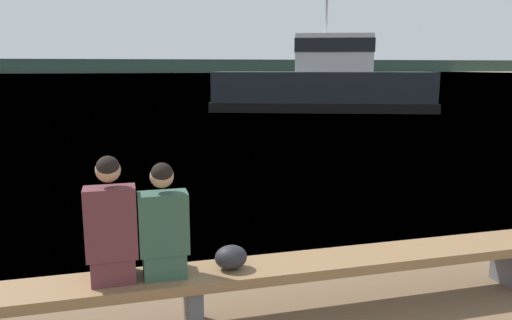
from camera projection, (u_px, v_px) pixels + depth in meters
name	position (u px, v px, depth m)	size (l,w,h in m)	color
water_surface	(126.00, 75.00, 119.42)	(240.00, 240.00, 0.00)	teal
far_shoreline	(124.00, 66.00, 163.70)	(600.00, 12.00, 4.26)	#2D3D2D
bench_main	(193.00, 282.00, 4.21)	(7.07, 0.49, 0.50)	brown
person_left	(111.00, 228.00, 3.94)	(0.39, 0.35, 1.04)	#56282D
person_right	(163.00, 228.00, 4.06)	(0.39, 0.35, 0.96)	#2D4C3D
shopping_bag	(231.00, 257.00, 4.26)	(0.28, 0.23, 0.21)	#232328
tugboat_red	(323.00, 86.00, 24.83)	(11.32, 6.81, 6.33)	black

